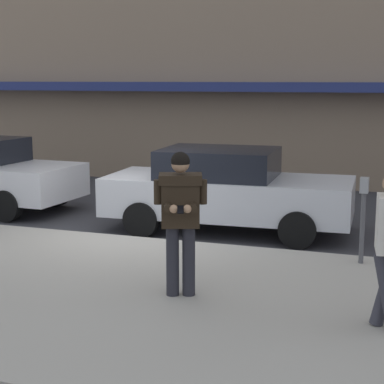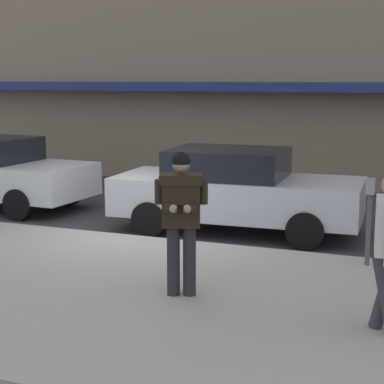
# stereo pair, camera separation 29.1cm
# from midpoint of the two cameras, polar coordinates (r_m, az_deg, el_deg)

# --- Properties ---
(ground_plane) EXTENTS (80.00, 80.00, 0.00)m
(ground_plane) POSITION_cam_midpoint_polar(r_m,az_deg,el_deg) (11.38, -4.21, -4.27)
(ground_plane) COLOR #333338
(sidewalk) EXTENTS (32.00, 5.30, 0.14)m
(sidewalk) POSITION_cam_midpoint_polar(r_m,az_deg,el_deg) (8.48, -6.40, -8.85)
(sidewalk) COLOR #A8A399
(sidewalk) RESTS_ON ground
(curb_paint_line) EXTENTS (28.00, 0.12, 0.01)m
(curb_paint_line) POSITION_cam_midpoint_polar(r_m,az_deg,el_deg) (11.04, 0.61, -4.67)
(curb_paint_line) COLOR silver
(curb_paint_line) RESTS_ON ground
(parked_sedan_mid) EXTENTS (4.58, 2.09, 1.54)m
(parked_sedan_mid) POSITION_cam_midpoint_polar(r_m,az_deg,el_deg) (11.84, 4.55, 0.21)
(parked_sedan_mid) COLOR silver
(parked_sedan_mid) RESTS_ON ground
(man_texting_on_phone) EXTENTS (0.62, 0.65, 1.81)m
(man_texting_on_phone) POSITION_cam_midpoint_polar(r_m,az_deg,el_deg) (7.82, 0.10, -1.44)
(man_texting_on_phone) COLOR #23232B
(man_texting_on_phone) RESTS_ON sidewalk
(parking_meter) EXTENTS (0.12, 0.18, 1.27)m
(parking_meter) POSITION_cam_midpoint_polar(r_m,az_deg,el_deg) (9.55, 16.35, -1.46)
(parking_meter) COLOR #4C4C51
(parking_meter) RESTS_ON sidewalk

